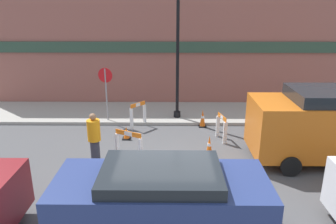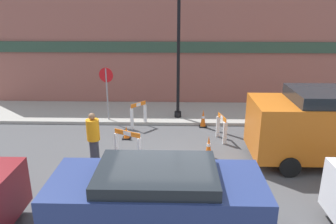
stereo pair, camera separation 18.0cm
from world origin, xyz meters
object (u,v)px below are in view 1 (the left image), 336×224
stop_sign (106,85)px  parked_car_1 (161,198)px  person_worker (94,138)px  streetlamp_post (178,29)px  work_van (333,123)px

stop_sign → parked_car_1: (2.45, -7.01, -0.66)m
stop_sign → person_worker: bearing=107.1°
streetlamp_post → parked_car_1: streetlamp_post is taller
parked_car_1 → work_van: 6.33m
streetlamp_post → work_van: bearing=-38.5°
streetlamp_post → work_van: (4.73, -3.76, -2.52)m
stop_sign → person_worker: (0.31, -3.69, -0.72)m
streetlamp_post → stop_sign: (-2.90, -0.37, -2.20)m
streetlamp_post → work_van: streetlamp_post is taller
parked_car_1 → work_van: work_van is taller
stop_sign → person_worker: stop_sign is taller
stop_sign → work_van: work_van is taller
parked_car_1 → work_van: (5.18, 3.62, 0.34)m
stop_sign → work_van: size_ratio=0.44×
streetlamp_post → parked_car_1: bearing=-93.5°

